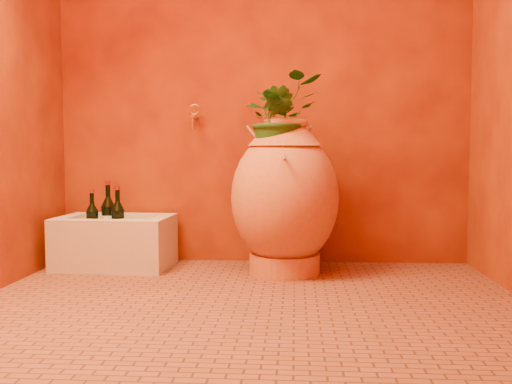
# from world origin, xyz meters

# --- Properties ---
(floor) EXTENTS (2.50, 2.50, 0.00)m
(floor) POSITION_xyz_m (0.00, 0.00, 0.00)
(floor) COLOR brown
(floor) RESTS_ON ground
(wall_back) EXTENTS (2.50, 0.02, 2.50)m
(wall_back) POSITION_xyz_m (0.00, 1.00, 1.25)
(wall_back) COLOR #611605
(wall_back) RESTS_ON ground
(amphora) EXTENTS (0.66, 0.66, 0.86)m
(amphora) POSITION_xyz_m (0.15, 0.65, 0.43)
(amphora) COLOR #C16936
(amphora) RESTS_ON floor
(stone_basin) EXTENTS (0.66, 0.46, 0.30)m
(stone_basin) POSITION_xyz_m (-0.85, 0.75, 0.14)
(stone_basin) COLOR beige
(stone_basin) RESTS_ON floor
(wine_bottle_a) EXTENTS (0.08, 0.08, 0.32)m
(wine_bottle_a) POSITION_xyz_m (-0.82, 0.70, 0.28)
(wine_bottle_a) COLOR black
(wine_bottle_a) RESTS_ON stone_basin
(wine_bottle_b) EXTENTS (0.07, 0.07, 0.30)m
(wine_bottle_b) POSITION_xyz_m (-0.97, 0.71, 0.27)
(wine_bottle_b) COLOR black
(wine_bottle_b) RESTS_ON stone_basin
(wine_bottle_c) EXTENTS (0.08, 0.08, 0.34)m
(wine_bottle_c) POSITION_xyz_m (-0.90, 0.77, 0.29)
(wine_bottle_c) COLOR black
(wine_bottle_c) RESTS_ON stone_basin
(wall_tap) EXTENTS (0.07, 0.14, 0.16)m
(wall_tap) POSITION_xyz_m (-0.40, 0.92, 0.90)
(wall_tap) COLOR #B17828
(wall_tap) RESTS_ON wall_back
(plant_main) EXTENTS (0.56, 0.55, 0.47)m
(plant_main) POSITION_xyz_m (0.12, 0.64, 0.87)
(plant_main) COLOR #1A4819
(plant_main) RESTS_ON amphora
(plant_side) EXTENTS (0.25, 0.23, 0.35)m
(plant_side) POSITION_xyz_m (0.10, 0.60, 0.86)
(plant_side) COLOR #1A4819
(plant_side) RESTS_ON amphora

